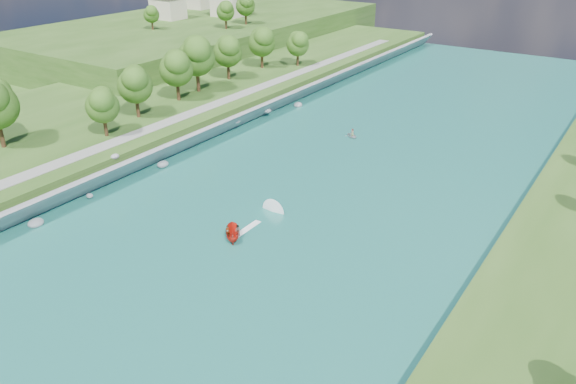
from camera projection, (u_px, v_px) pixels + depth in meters
The scene contains 11 objects.
ground at pixel (198, 269), 64.72m from camera, with size 260.00×260.00×0.00m, color #2D5119.
river_water at pixel (293, 203), 79.66m from camera, with size 55.00×240.00×0.10m, color #185B50.
berm_west at pixel (68, 127), 103.87m from camera, with size 45.00×240.00×3.50m, color #2D5119.
ridge_west at pixel (204, 33), 175.01m from camera, with size 60.00×120.00×9.00m, color #2D5119.
riprap_bank at pixel (158, 155), 91.27m from camera, with size 5.14×236.00×4.38m.
riverside_path at pixel (132, 136), 94.35m from camera, with size 3.00×200.00×0.10m, color gray.
ridge_houses at pixel (198, 0), 177.98m from camera, with size 29.50×29.50×8.40m.
trees_west at pixel (23, 113), 86.59m from camera, with size 18.47×148.20×13.77m.
trees_ridge at pixel (225, 7), 162.00m from camera, with size 21.16×40.30×9.87m.
motorboat at pixel (240, 229), 71.47m from camera, with size 3.81×18.89×1.92m.
raft at pixel (352, 135), 103.51m from camera, with size 3.44×3.26×1.61m.
Camera 1 is at (38.78, -39.46, 36.25)m, focal length 35.00 mm.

